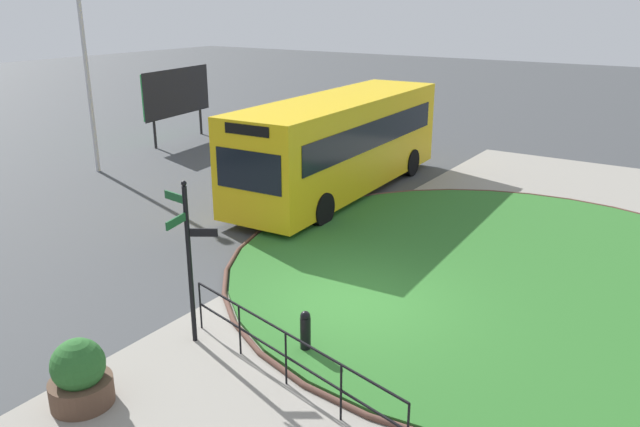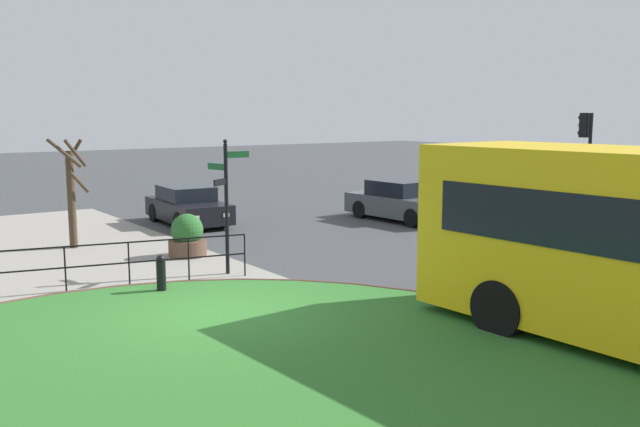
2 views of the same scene
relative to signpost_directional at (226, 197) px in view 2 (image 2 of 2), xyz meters
The scene contains 12 objects.
ground 3.90m from the signpost_directional, 30.76° to the right, with size 120.00×120.00×0.00m, color #3D3F42.
sidewalk_paving 4.88m from the signpost_directional, 49.27° to the right, with size 32.00×8.65×0.02m, color gray.
grass_island 7.76m from the signpost_directional, 31.23° to the right, with size 13.16×13.16×0.10m, color #2D6B28.
grass_kerb_ring 7.76m from the signpost_directional, 31.23° to the right, with size 13.47×13.47×0.11m, color brown.
signpost_directional is the anchor object (origin of this frame).
bollard_foreground 2.58m from the signpost_directional, 67.34° to the right, with size 0.20×0.20×0.85m.
railing_grass_edge 2.60m from the signpost_directional, 94.50° to the right, with size 1.26×5.11×1.01m.
car_near_lane 7.83m from the signpost_directional, 161.86° to the left, with size 4.10×1.96×1.31m.
car_far_lane 9.84m from the signpost_directional, 112.55° to the left, with size 4.32×2.10×1.41m.
traffic_light_near 12.37m from the signpost_directional, 84.04° to the left, with size 0.49×0.29×3.79m.
planter_near_signpost 2.76m from the signpost_directional, behind, with size 1.00×1.00×1.15m.
street_tree_bare 5.67m from the signpost_directional, 159.15° to the right, with size 1.05×1.12×3.12m.
Camera 2 is at (11.10, -5.68, 3.77)m, focal length 38.29 mm.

